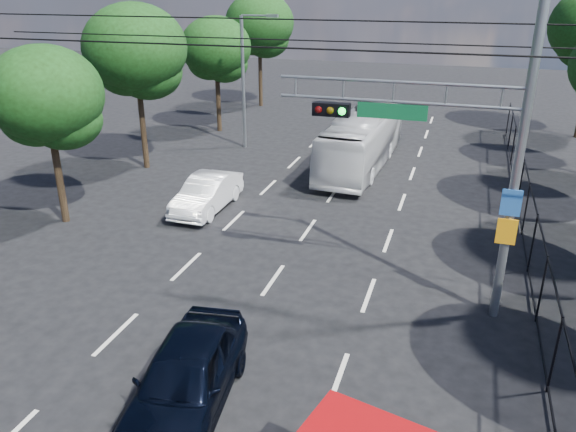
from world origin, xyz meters
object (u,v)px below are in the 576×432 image
at_px(navy_hatchback, 186,377).
at_px(white_van, 207,193).
at_px(white_bus, 362,140).
at_px(signal_mast, 471,127).

distance_m(navy_hatchback, white_van, 11.60).
distance_m(navy_hatchback, white_bus, 18.25).
bearing_deg(white_van, white_bus, 57.42).
distance_m(signal_mast, white_van, 11.77).
distance_m(signal_mast, navy_hatchback, 9.04).
height_order(signal_mast, navy_hatchback, signal_mast).
height_order(navy_hatchback, white_bus, white_bus).
relative_size(navy_hatchback, white_bus, 0.48).
bearing_deg(signal_mast, navy_hatchback, -131.44).
bearing_deg(white_bus, navy_hatchback, -88.55).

